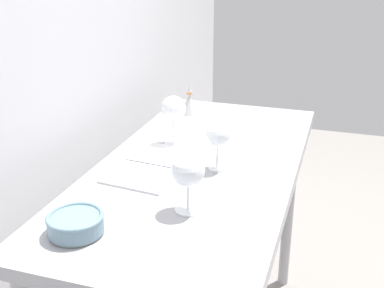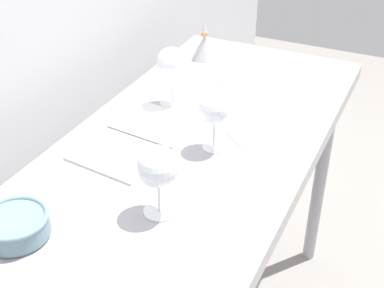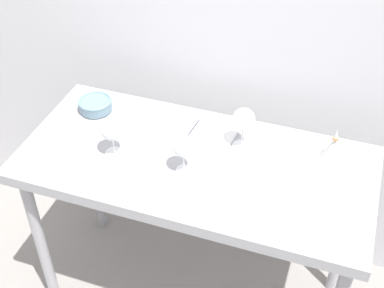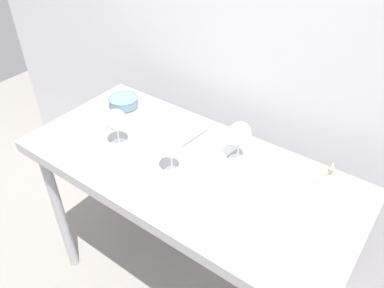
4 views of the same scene
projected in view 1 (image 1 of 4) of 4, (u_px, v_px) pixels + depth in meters
The scene contains 10 objects.
back_wall at pixel (60, 37), 1.67m from camera, with size 3.80×0.04×2.60m, color silver.
steel_counter at pixel (199, 191), 1.72m from camera, with size 1.40×0.65×0.90m.
wine_glass_far_right at pixel (174, 110), 1.80m from camera, with size 0.09×0.09×0.18m.
wine_glass_near_center at pixel (217, 136), 1.60m from camera, with size 0.08×0.08×0.16m.
wine_glass_near_left at pixel (188, 172), 1.34m from camera, with size 0.09×0.09×0.17m.
open_notebook at pixel (155, 166), 1.65m from camera, with size 0.38×0.25×0.01m.
tasting_sheet_upper at pixel (235, 122), 2.07m from camera, with size 0.18×0.28×0.00m, color white.
tasting_sheet_lower at pixel (234, 151), 1.77m from camera, with size 0.14×0.24×0.00m, color white.
tasting_bowl at pixel (76, 223), 1.26m from camera, with size 0.15×0.15×0.06m.
decanter_funnel at pixel (189, 104), 2.17m from camera, with size 0.09×0.09×0.13m.
Camera 1 is at (-1.47, -0.45, 1.59)m, focal length 46.19 mm.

